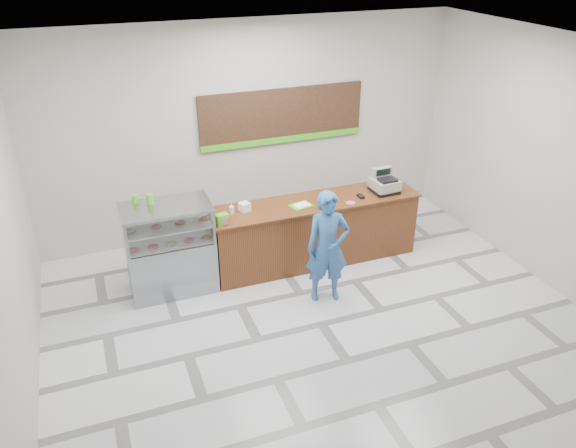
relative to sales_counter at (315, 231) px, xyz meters
name	(u,v)px	position (x,y,z in m)	size (l,w,h in m)	color
floor	(321,324)	(-0.55, -1.55, -0.52)	(7.00, 7.00, 0.00)	silver
back_wall	(250,131)	(-0.55, 1.45, 1.23)	(7.00, 7.00, 0.00)	beige
ceiling	(331,54)	(-0.55, -1.55, 2.98)	(7.00, 7.00, 0.00)	silver
sales_counter	(315,231)	(0.00, 0.00, 0.00)	(3.26, 0.76, 1.03)	brown
display_case	(170,248)	(-2.22, 0.00, 0.16)	(1.22, 0.72, 1.33)	gray
menu_board	(283,117)	(0.00, 1.41, 1.42)	(2.80, 0.06, 0.90)	black
cash_register	(384,183)	(1.14, -0.05, 0.65)	(0.40, 0.42, 0.36)	black
card_terminal	(361,196)	(0.70, -0.12, 0.53)	(0.07, 0.14, 0.04)	black
serving_tray	(301,206)	(-0.27, -0.08, 0.52)	(0.36, 0.29, 0.02)	#56C410
napkin_box	(245,207)	(-1.08, 0.07, 0.57)	(0.14, 0.14, 0.12)	white
straw_cup	(232,210)	(-1.28, 0.05, 0.57)	(0.07, 0.07, 0.11)	silver
promo_box	(222,219)	(-1.50, -0.23, 0.59)	(0.18, 0.12, 0.16)	#47BC1F
donut_decal	(351,203)	(0.47, -0.24, 0.52)	(0.14, 0.14, 0.00)	#D55A83
green_cup_left	(135,199)	(-2.58, 0.24, 0.88)	(0.08, 0.08, 0.12)	#47BC1F
green_cup_right	(150,199)	(-2.39, 0.14, 0.89)	(0.09, 0.09, 0.15)	#47BC1F
customer	(328,247)	(-0.24, -0.99, 0.30)	(0.59, 0.39, 1.62)	#3162A3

